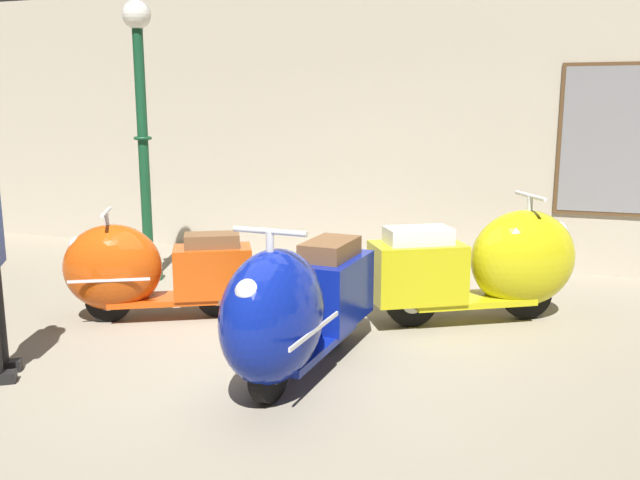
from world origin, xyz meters
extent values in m
plane|color=gray|center=(0.00, 0.00, 0.00)|extent=(60.00, 60.00, 0.00)
cube|color=#BCB29E|center=(0.00, 3.58, 1.65)|extent=(18.00, 0.20, 3.31)
cube|color=brown|center=(2.80, 3.46, 1.52)|extent=(1.26, 0.03, 1.65)
cube|color=gray|center=(2.80, 3.45, 1.52)|extent=(1.18, 0.01, 1.57)
cylinder|color=black|center=(-1.55, 0.36, 0.20)|extent=(0.40, 0.26, 0.40)
cylinder|color=silver|center=(-1.55, 0.36, 0.20)|extent=(0.21, 0.17, 0.18)
cylinder|color=black|center=(-0.70, 0.80, 0.20)|extent=(0.40, 0.26, 0.40)
cylinder|color=silver|center=(-0.70, 0.80, 0.20)|extent=(0.21, 0.17, 0.18)
cube|color=#C6470F|center=(-1.13, 0.58, 0.18)|extent=(1.02, 0.76, 0.05)
ellipsoid|color=#C6470F|center=(-1.51, 0.39, 0.49)|extent=(0.99, 0.85, 0.77)
cube|color=#C6470F|center=(-0.74, 0.78, 0.42)|extent=(0.79, 0.67, 0.44)
cube|color=brown|center=(-0.74, 0.78, 0.71)|extent=(0.56, 0.47, 0.12)
sphere|color=silver|center=(-1.76, 0.26, 0.70)|extent=(0.15, 0.15, 0.15)
cylinder|color=silver|center=(-1.54, 0.37, 0.84)|extent=(0.04, 0.04, 0.28)
cylinder|color=silver|center=(-1.54, 0.37, 0.98)|extent=(0.23, 0.41, 0.03)
cube|color=silver|center=(-1.39, 0.16, 0.44)|extent=(0.61, 0.32, 0.02)
cylinder|color=black|center=(0.43, -0.72, 0.23)|extent=(0.13, 0.46, 0.46)
cylinder|color=silver|center=(0.43, -0.72, 0.23)|extent=(0.13, 0.21, 0.21)
cylinder|color=black|center=(0.51, 0.37, 0.23)|extent=(0.13, 0.46, 0.46)
cylinder|color=silver|center=(0.51, 0.37, 0.23)|extent=(0.13, 0.21, 0.21)
cube|color=navy|center=(0.47, -0.18, 0.21)|extent=(0.50, 1.12, 0.06)
ellipsoid|color=navy|center=(0.44, -0.66, 0.56)|extent=(0.67, 1.01, 0.87)
cube|color=navy|center=(0.51, 0.32, 0.48)|extent=(0.52, 0.81, 0.51)
cube|color=brown|center=(0.51, 0.32, 0.80)|extent=(0.36, 0.57, 0.14)
sphere|color=silver|center=(0.41, -0.98, 0.80)|extent=(0.17, 0.17, 0.17)
cylinder|color=silver|center=(0.43, -0.70, 0.96)|extent=(0.05, 0.05, 0.32)
cylinder|color=silver|center=(0.43, -0.70, 1.12)|extent=(0.51, 0.08, 0.04)
cube|color=silver|center=(0.73, -0.68, 0.50)|extent=(0.07, 0.77, 0.03)
cylinder|color=black|center=(1.96, 1.60, 0.23)|extent=(0.44, 0.30, 0.46)
cylinder|color=silver|center=(1.96, 1.60, 0.23)|extent=(0.23, 0.20, 0.21)
cylinder|color=black|center=(1.02, 1.07, 0.23)|extent=(0.44, 0.30, 0.46)
cylinder|color=silver|center=(1.02, 1.07, 0.23)|extent=(0.23, 0.20, 0.21)
cube|color=gold|center=(1.49, 1.34, 0.21)|extent=(1.15, 0.89, 0.06)
ellipsoid|color=gold|center=(1.91, 1.58, 0.55)|extent=(1.13, 0.99, 0.87)
cube|color=gold|center=(1.06, 1.09, 0.48)|extent=(0.90, 0.78, 0.50)
cube|color=silver|center=(1.06, 1.09, 0.80)|extent=(0.64, 0.55, 0.14)
sphere|color=silver|center=(2.19, 1.73, 0.79)|extent=(0.17, 0.17, 0.17)
cylinder|color=silver|center=(1.94, 1.59, 0.95)|extent=(0.05, 0.05, 0.32)
cylinder|color=silver|center=(1.94, 1.59, 1.11)|extent=(0.28, 0.46, 0.04)
cube|color=silver|center=(1.77, 1.83, 0.50)|extent=(0.68, 0.39, 0.03)
cylinder|color=#144728|center=(-2.02, 1.75, 0.09)|extent=(0.28, 0.28, 0.18)
cylinder|color=#144728|center=(-2.02, 1.75, 1.42)|extent=(0.11, 0.11, 2.49)
torus|color=#144728|center=(-2.02, 1.75, 1.55)|extent=(0.19, 0.19, 0.04)
sphere|color=white|center=(-2.02, 1.75, 2.80)|extent=(0.30, 0.30, 0.30)
cube|color=black|center=(-1.59, -0.88, 0.04)|extent=(0.27, 0.22, 0.08)
camera|label=1|loc=(2.02, -4.52, 1.89)|focal=37.85mm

